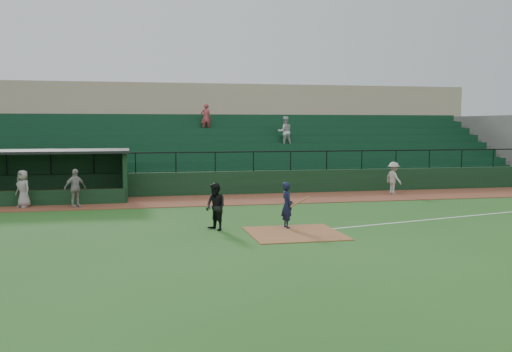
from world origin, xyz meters
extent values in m
plane|color=#20501A|center=(0.00, 0.00, 0.00)|extent=(90.00, 90.00, 0.00)
cube|color=brown|center=(0.00, 8.00, 0.01)|extent=(40.00, 4.00, 0.03)
cube|color=brown|center=(0.00, -1.00, 0.01)|extent=(3.00, 3.00, 0.03)
cube|color=white|center=(8.00, 1.20, 0.01)|extent=(17.49, 4.44, 0.01)
cube|color=black|center=(0.00, 10.20, 0.60)|extent=(36.00, 0.35, 1.20)
cylinder|color=black|center=(0.00, 10.20, 2.20)|extent=(36.00, 0.06, 0.06)
cube|color=slate|center=(0.00, 15.10, 1.80)|extent=(36.00, 9.00, 3.60)
cube|color=#103B22|center=(0.00, 14.60, 2.25)|extent=(34.56, 8.00, 4.05)
cube|color=slate|center=(18.00, 15.15, 2.10)|extent=(0.35, 9.50, 4.20)
cube|color=tan|center=(0.00, 21.60, 3.20)|extent=(38.00, 3.00, 6.40)
cube|color=slate|center=(0.00, 19.60, 3.70)|extent=(36.00, 2.00, 0.20)
imported|color=silver|center=(3.96, 14.90, 3.17)|extent=(0.90, 0.70, 1.85)
imported|color=#A63D41|center=(-0.59, 16.90, 4.03)|extent=(0.64, 0.42, 1.76)
cube|color=black|center=(-9.75, 10.40, 1.15)|extent=(8.50, 0.20, 2.30)
cube|color=black|center=(-5.50, 9.10, 1.15)|extent=(0.20, 2.60, 2.30)
cube|color=black|center=(-9.75, 9.10, 2.36)|extent=(8.90, 3.20, 0.12)
cube|color=olive|center=(-9.75, 10.00, 0.25)|extent=(7.65, 0.40, 0.50)
cube|color=black|center=(-9.75, 7.75, 0.35)|extent=(8.50, 0.12, 0.70)
imported|color=black|center=(0.01, 0.02, 0.81)|extent=(0.44, 0.62, 1.62)
cylinder|color=olive|center=(0.41, -0.18, 0.95)|extent=(0.79, 0.34, 0.35)
imported|color=black|center=(-2.46, 0.19, 0.81)|extent=(0.91, 0.98, 1.62)
imported|color=#ADA8A2|center=(8.02, 8.41, 0.86)|extent=(0.84, 1.18, 1.65)
imported|color=#9F9A95|center=(-7.61, 6.86, 0.86)|extent=(1.04, 0.84, 1.66)
imported|color=gray|center=(-9.80, 7.29, 0.84)|extent=(0.92, 0.91, 1.61)
camera|label=1|loc=(-5.29, -19.18, 3.57)|focal=40.75mm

